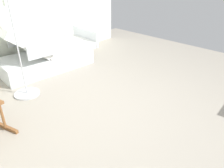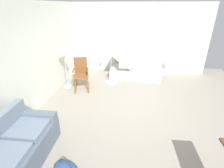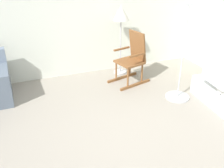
% 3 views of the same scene
% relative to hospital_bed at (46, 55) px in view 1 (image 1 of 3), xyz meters
% --- Properties ---
extents(ground_plane, '(7.48, 7.48, 0.00)m').
position_rel_hospital_bed_xyz_m(ground_plane, '(-2.36, 0.00, -0.32)').
color(ground_plane, gray).
extents(side_wall, '(0.10, 5.41, 2.70)m').
position_rel_hospital_bed_xyz_m(side_wall, '(0.69, 0.00, 1.03)').
color(side_wall, silver).
rests_on(side_wall, ground).
extents(hospital_bed, '(1.12, 2.12, 1.16)m').
position_rel_hospital_bed_xyz_m(hospital_bed, '(0.00, 0.00, 0.00)').
color(hospital_bed, silver).
rests_on(hospital_bed, ground).
extents(iv_pole, '(0.44, 0.44, 1.69)m').
position_rel_hospital_bed_xyz_m(iv_pole, '(-0.72, 0.89, -0.07)').
color(iv_pole, '#B2B5BA').
rests_on(iv_pole, ground).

